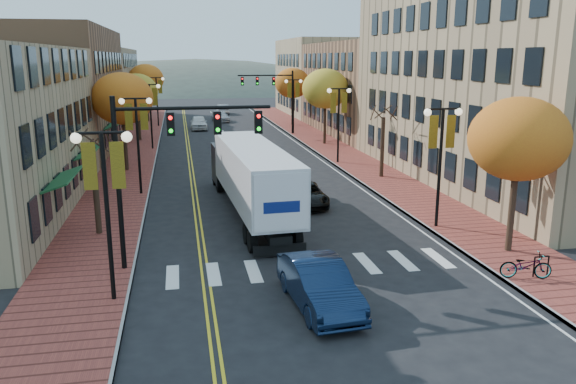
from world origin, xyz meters
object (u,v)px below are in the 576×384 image
black_suv (305,194)px  bicycle (526,266)px  navy_sedan (319,284)px  semi_truck (250,173)px

black_suv → bicycle: bearing=-64.3°
navy_sedan → bicycle: size_ratio=2.59×
black_suv → navy_sedan: bearing=-99.1°
semi_truck → black_suv: 3.92m
semi_truck → navy_sedan: (0.82, -12.36, -1.45)m
semi_truck → bicycle: size_ratio=8.11×
semi_truck → black_suv: (3.39, 1.13, -1.63)m
semi_truck → black_suv: semi_truck is taller
navy_sedan → bicycle: navy_sedan is taller
semi_truck → navy_sedan: size_ratio=3.13×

